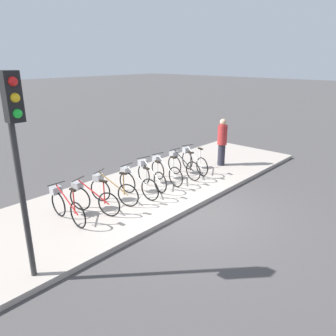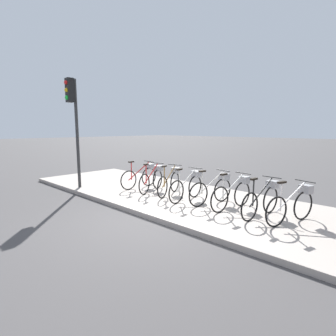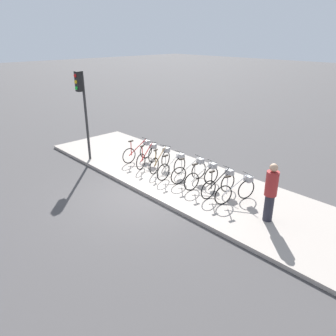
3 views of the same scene
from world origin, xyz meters
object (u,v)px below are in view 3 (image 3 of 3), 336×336
parked_bicycle_2 (161,159)px  parked_bicycle_0 (140,150)px  parked_bicycle_1 (148,155)px  parked_bicycle_5 (204,175)px  parked_bicycle_7 (238,189)px  traffic_light (82,98)px  parked_bicycle_6 (221,183)px  parked_bicycle_4 (191,170)px  pedestrian (271,191)px  parked_bicycle_3 (173,165)px

parked_bicycle_2 → parked_bicycle_0: bearing=179.5°
parked_bicycle_0 → parked_bicycle_1: 0.67m
parked_bicycle_0 → parked_bicycle_5: (3.49, 0.00, 0.00)m
parked_bicycle_2 → parked_bicycle_7: bearing=-0.2°
parked_bicycle_1 → parked_bicycle_0: bearing=172.0°
traffic_light → parked_bicycle_5: bearing=17.0°
parked_bicycle_2 → traffic_light: traffic_light is taller
traffic_light → parked_bicycle_1: bearing=33.3°
parked_bicycle_0 → parked_bicycle_6: bearing=-0.8°
parked_bicycle_1 → parked_bicycle_4: 2.22m
parked_bicycle_2 → pedestrian: size_ratio=0.85×
parked_bicycle_4 → traffic_light: size_ratio=0.42×
parked_bicycle_2 → parked_bicycle_3: 0.80m
parked_bicycle_2 → parked_bicycle_5: bearing=0.4°
parked_bicycle_5 → traffic_light: size_ratio=0.42×
parked_bicycle_7 → parked_bicycle_2: bearing=179.8°
parked_bicycle_1 → pedestrian: (5.51, -0.25, 0.48)m
parked_bicycle_1 → parked_bicycle_6: 3.60m
parked_bicycle_6 → parked_bicycle_1: bearing=-179.4°
parked_bicycle_4 → traffic_light: bearing=-160.4°
traffic_light → parked_bicycle_6: bearing=14.4°
parked_bicycle_4 → parked_bicycle_7: same height
parked_bicycle_3 → parked_bicycle_5: bearing=5.8°
parked_bicycle_5 → parked_bicycle_3: bearing=-174.2°
parked_bicycle_1 → parked_bicycle_2: (0.70, 0.08, 0.00)m
parked_bicycle_3 → pedestrian: size_ratio=0.89×
parked_bicycle_0 → parked_bicycle_2: 1.36m
parked_bicycle_3 → traffic_light: 4.50m
parked_bicycle_3 → parked_bicycle_4: (0.72, 0.17, 0.00)m
parked_bicycle_1 → parked_bicycle_7: same height
parked_bicycle_0 → parked_bicycle_3: same height
parked_bicycle_0 → parked_bicycle_1: size_ratio=1.05×
parked_bicycle_0 → parked_bicycle_6: same height
parked_bicycle_7 → parked_bicycle_6: bearing=-177.0°
parked_bicycle_1 → parked_bicycle_3: size_ratio=0.96×
parked_bicycle_0 → parked_bicycle_5: bearing=0.0°
parked_bicycle_2 → parked_bicycle_4: size_ratio=0.97×
parked_bicycle_7 → traffic_light: 6.96m
parked_bicycle_1 → parked_bicycle_3: same height
parked_bicycle_7 → parked_bicycle_5: bearing=179.0°
parked_bicycle_5 → pedestrian: size_ratio=0.88×
parked_bicycle_1 → parked_bicycle_7: bearing=1.0°
traffic_light → pedestrian: bearing=8.8°
parked_bicycle_0 → parked_bicycle_4: (2.87, 0.03, 0.00)m
parked_bicycle_7 → traffic_light: bearing=-166.7°
pedestrian → traffic_light: bearing=-171.2°
parked_bicycle_0 → traffic_light: 3.06m
parked_bicycle_1 → parked_bicycle_4: same height
parked_bicycle_7 → pedestrian: size_ratio=0.85×
traffic_light → parked_bicycle_7: bearing=13.3°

